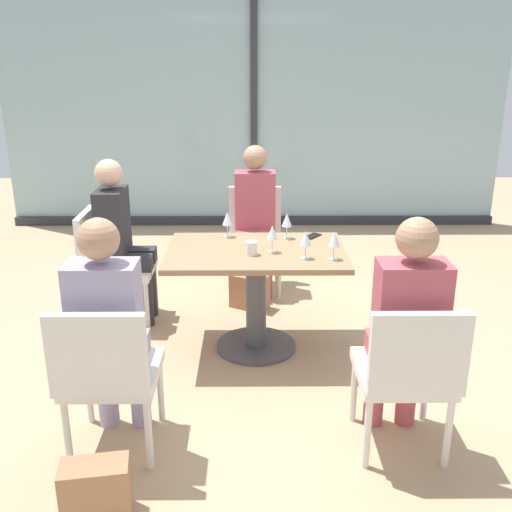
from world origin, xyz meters
The scene contains 21 objects.
ground_plane centered at (0.00, 0.00, 0.00)m, with size 12.00×12.00×0.00m, color tan.
window_wall_backdrop centered at (0.00, 3.20, 1.21)m, with size 5.79×0.10×2.70m.
dining_table_main centered at (0.00, 0.00, 0.53)m, with size 1.19×0.79×0.73m.
chair_far_left centered at (-1.11, 0.46, 0.50)m, with size 0.50×0.46×0.87m.
chair_near_window centered at (0.00, 1.18, 0.50)m, with size 0.46×0.51×0.87m.
chair_front_left centered at (-0.74, -1.18, 0.50)m, with size 0.46×0.50×0.87m.
chair_front_right centered at (0.74, -1.18, 0.50)m, with size 0.46×0.50×0.87m.
person_far_left centered at (-1.00, 0.46, 0.70)m, with size 0.39×0.34×1.26m.
person_near_window centered at (0.00, 1.07, 0.70)m, with size 0.34×0.39×1.26m.
person_front_left centered at (-0.74, -1.07, 0.70)m, with size 0.34×0.39×1.26m.
person_front_right centered at (0.74, -1.07, 0.70)m, with size 0.34×0.39×1.26m.
wine_glass_0 centered at (0.22, 0.25, 0.86)m, with size 0.07×0.07×0.18m.
wine_glass_1 centered at (0.31, -0.18, 0.86)m, with size 0.07×0.07×0.18m.
wine_glass_2 centered at (-0.20, 0.29, 0.86)m, with size 0.07×0.07×0.18m.
wine_glass_3 centered at (0.49, -0.20, 0.86)m, with size 0.07×0.07×0.18m.
wine_glass_4 centered at (0.11, -0.06, 0.86)m, with size 0.07×0.07×0.18m.
coffee_cup centered at (-0.03, -0.10, 0.78)m, with size 0.08×0.08×0.09m, color white.
cell_phone_on_table centered at (0.41, 0.29, 0.73)m, with size 0.07×0.14×0.01m, color black.
handbag_0 centered at (-1.13, 0.06, 0.14)m, with size 0.30×0.16×0.28m, color silver.
handbag_1 centered at (-0.05, 0.70, 0.14)m, with size 0.30×0.16×0.28m, color #A3704C.
handbag_2 centered at (-0.72, -1.60, 0.14)m, with size 0.30×0.16×0.28m, color #A3704C.
Camera 1 is at (-0.03, -3.71, 1.97)m, focal length 41.03 mm.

